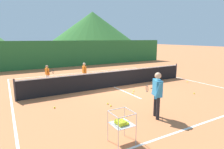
{
  "coord_description": "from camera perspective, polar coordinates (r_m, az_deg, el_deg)",
  "views": [
    {
      "loc": [
        -5.49,
        -9.38,
        2.85
      ],
      "look_at": [
        -0.46,
        -0.57,
        0.89
      ],
      "focal_mm": 30.28,
      "sensor_mm": 36.0,
      "label": 1
    }
  ],
  "objects": [
    {
      "name": "line_sideline_east",
      "position": [
        14.66,
        19.14,
        -0.88
      ],
      "size": [
        0.08,
        11.15,
        0.01
      ],
      "primitive_type": "cube",
      "color": "white",
      "rests_on": "ground"
    },
    {
      "name": "tennis_ball_9",
      "position": [
        6.92,
        4.05,
        -13.09
      ],
      "size": [
        0.07,
        0.07,
        0.07
      ],
      "primitive_type": "sphere",
      "color": "yellow",
      "rests_on": "ground"
    },
    {
      "name": "tennis_ball_10",
      "position": [
        6.66,
        -0.18,
        -14.05
      ],
      "size": [
        0.07,
        0.07,
        0.07
      ],
      "primitive_type": "sphere",
      "color": "yellow",
      "rests_on": "ground"
    },
    {
      "name": "tennis_ball_6",
      "position": [
        9.93,
        13.33,
        -5.84
      ],
      "size": [
        0.07,
        0.07,
        0.07
      ],
      "primitive_type": "sphere",
      "color": "yellow",
      "rests_on": "ground"
    },
    {
      "name": "windscreen_fence",
      "position": [
        19.48,
        -13.37,
        6.09
      ],
      "size": [
        23.79,
        0.08,
        2.62
      ],
      "primitive_type": "cube",
      "color": "#286B33",
      "rests_on": "ground"
    },
    {
      "name": "line_baseline_far",
      "position": [
        16.05,
        -9.27,
        0.56
      ],
      "size": [
        10.82,
        0.08,
        0.01
      ],
      "primitive_type": "cube",
      "color": "white",
      "rests_on": "ground"
    },
    {
      "name": "line_sideline_west",
      "position": [
        9.8,
        -28.12,
        -7.28
      ],
      "size": [
        0.08,
        11.15,
        0.01
      ],
      "primitive_type": "cube",
      "color": "white",
      "rests_on": "ground"
    },
    {
      "name": "line_service_center",
      "position": [
        11.24,
        0.57,
        -3.75
      ],
      "size": [
        0.08,
        5.22,
        0.01
      ],
      "primitive_type": "cube",
      "color": "white",
      "rests_on": "ground"
    },
    {
      "name": "ground_plane",
      "position": [
        11.24,
        0.57,
        -3.76
      ],
      "size": [
        120.0,
        120.0,
        0.0
      ],
      "primitive_type": "plane",
      "color": "#C67042"
    },
    {
      "name": "tennis_ball_4",
      "position": [
        11.35,
        14.19,
        -3.77
      ],
      "size": [
        0.07,
        0.07,
        0.07
      ],
      "primitive_type": "sphere",
      "color": "yellow",
      "rests_on": "ground"
    },
    {
      "name": "tennis_ball_2",
      "position": [
        13.33,
        21.78,
        -2.06
      ],
      "size": [
        0.07,
        0.07,
        0.07
      ],
      "primitive_type": "sphere",
      "color": "yellow",
      "rests_on": "ground"
    },
    {
      "name": "tennis_net",
      "position": [
        11.12,
        0.57,
        -1.27
      ],
      "size": [
        10.52,
        0.08,
        1.05
      ],
      "color": "#333338",
      "rests_on": "ground"
    },
    {
      "name": "student_1",
      "position": [
        12.19,
        -8.35,
        1.09
      ],
      "size": [
        0.28,
        0.53,
        1.32
      ],
      "color": "navy",
      "rests_on": "ground"
    },
    {
      "name": "hill_1",
      "position": [
        93.33,
        -5.87,
        13.76
      ],
      "size": [
        42.41,
        42.41,
        15.16
      ],
      "primitive_type": "cone",
      "color": "#2D6628",
      "rests_on": "ground"
    },
    {
      "name": "student_0",
      "position": [
        12.57,
        -18.88,
        0.57
      ],
      "size": [
        0.46,
        0.55,
        1.19
      ],
      "color": "silver",
      "rests_on": "ground"
    },
    {
      "name": "tennis_ball_7",
      "position": [
        10.33,
        6.62,
        -4.96
      ],
      "size": [
        0.07,
        0.07,
        0.07
      ],
      "primitive_type": "sphere",
      "color": "yellow",
      "rests_on": "ground"
    },
    {
      "name": "ball_cart",
      "position": [
        5.28,
        2.86,
        -14.31
      ],
      "size": [
        0.58,
        0.58,
        0.9
      ],
      "color": "#B7B7BC",
      "rests_on": "ground"
    },
    {
      "name": "tennis_ball_3",
      "position": [
        8.34,
        -1.3,
        -8.79
      ],
      "size": [
        0.07,
        0.07,
        0.07
      ],
      "primitive_type": "sphere",
      "color": "yellow",
      "rests_on": "ground"
    },
    {
      "name": "tennis_ball_1",
      "position": [
        9.89,
        6.32,
        -5.68
      ],
      "size": [
        0.07,
        0.07,
        0.07
      ],
      "primitive_type": "sphere",
      "color": "yellow",
      "rests_on": "ground"
    },
    {
      "name": "line_baseline_near",
      "position": [
        7.19,
        24.96,
        -13.46
      ],
      "size": [
        10.82,
        0.08,
        0.01
      ],
      "primitive_type": "cube",
      "color": "white",
      "rests_on": "ground"
    },
    {
      "name": "tennis_ball_8",
      "position": [
        10.72,
        23.55,
        -5.23
      ],
      "size": [
        0.07,
        0.07,
        0.07
      ],
      "primitive_type": "sphere",
      "color": "yellow",
      "rests_on": "ground"
    },
    {
      "name": "instructor",
      "position": [
        6.91,
        13.43,
        -4.85
      ],
      "size": [
        0.52,
        0.84,
        1.67
      ],
      "color": "black",
      "rests_on": "ground"
    },
    {
      "name": "tennis_ball_0",
      "position": [
        8.25,
        -16.97,
        -9.51
      ],
      "size": [
        0.07,
        0.07,
        0.07
      ],
      "primitive_type": "sphere",
      "color": "yellow",
      "rests_on": "ground"
    },
    {
      "name": "tennis_ball_5",
      "position": [
        8.1,
        -0.36,
        -9.41
      ],
      "size": [
        0.07,
        0.07,
        0.07
      ],
      "primitive_type": "sphere",
      "color": "yellow",
      "rests_on": "ground"
    }
  ]
}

